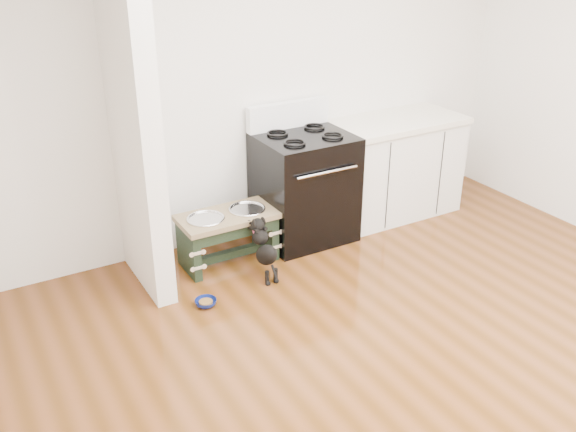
# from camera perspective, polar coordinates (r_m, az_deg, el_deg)

# --- Properties ---
(ground) EXTENTS (5.00, 5.00, 0.00)m
(ground) POSITION_cam_1_polar(r_m,az_deg,el_deg) (4.11, 14.52, -14.49)
(ground) COLOR #4D2A0D
(ground) RESTS_ON ground
(room_shell) EXTENTS (5.00, 5.00, 5.00)m
(room_shell) POSITION_cam_1_polar(r_m,az_deg,el_deg) (3.34, 17.53, 7.51)
(room_shell) COLOR silver
(room_shell) RESTS_ON ground
(partition_wall) EXTENTS (0.15, 0.80, 2.70)m
(partition_wall) POSITION_cam_1_polar(r_m,az_deg,el_deg) (4.57, -13.70, 9.07)
(partition_wall) COLOR silver
(partition_wall) RESTS_ON ground
(oven_range) EXTENTS (0.76, 0.69, 1.14)m
(oven_range) POSITION_cam_1_polar(r_m,az_deg,el_deg) (5.46, 1.44, 2.72)
(oven_range) COLOR black
(oven_range) RESTS_ON ground
(cabinet_run) EXTENTS (1.24, 0.64, 0.91)m
(cabinet_run) POSITION_cam_1_polar(r_m,az_deg,el_deg) (6.01, 9.38, 4.32)
(cabinet_run) COLOR silver
(cabinet_run) RESTS_ON ground
(dog_feeder) EXTENTS (0.77, 0.41, 0.44)m
(dog_feeder) POSITION_cam_1_polar(r_m,az_deg,el_deg) (5.13, -5.38, -1.11)
(dog_feeder) COLOR black
(dog_feeder) RESTS_ON ground
(puppy) EXTENTS (0.14, 0.40, 0.47)m
(puppy) POSITION_cam_1_polar(r_m,az_deg,el_deg) (4.92, -2.15, -2.81)
(puppy) COLOR black
(puppy) RESTS_ON ground
(floor_bowl) EXTENTS (0.17, 0.17, 0.05)m
(floor_bowl) POSITION_cam_1_polar(r_m,az_deg,el_deg) (4.71, -7.32, -7.65)
(floor_bowl) COLOR navy
(floor_bowl) RESTS_ON ground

